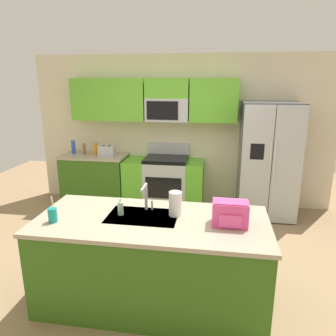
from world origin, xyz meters
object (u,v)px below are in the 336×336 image
bottle_blue (73,147)px  bottle_orange (96,149)px  range_oven (164,183)px  paper_towel_roll (175,204)px  pepper_mill (84,149)px  backpack (230,213)px  refrigerator (268,161)px  drink_cup_teal (53,215)px  soap_dispenser (121,208)px  toaster (107,151)px  sink_faucet (146,195)px

bottle_blue → bottle_orange: (0.43, -0.03, -0.01)m
range_oven → paper_towel_roll: size_ratio=5.67×
pepper_mill → paper_towel_roll: paper_towel_roll is taller
pepper_mill → backpack: (2.46, -2.49, 0.02)m
range_oven → refrigerator: (1.71, -0.07, 0.48)m
pepper_mill → backpack: backpack is taller
drink_cup_teal → soap_dispenser: size_ratio=1.50×
bottle_blue → range_oven: bearing=-1.1°
toaster → pepper_mill: bearing=173.4°
range_oven → bottle_blue: bearing=178.9°
sink_faucet → soap_dispenser: 0.28m
refrigerator → backpack: bearing=-105.5°
range_oven → backpack: bearing=-67.5°
bottle_blue → paper_towel_roll: (2.16, -2.39, 0.00)m
refrigerator → pepper_mill: (-3.13, 0.07, 0.07)m
bottle_orange → backpack: 3.36m
toaster → soap_dispenser: bearing=-67.5°
range_oven → sink_faucet: bearing=-84.7°
bottle_blue → backpack: size_ratio=0.73×
bottle_orange → sink_faucet: sink_faucet is taller
bottle_blue → paper_towel_roll: size_ratio=0.98×
sink_faucet → paper_towel_roll: size_ratio=1.17×
bottle_blue → bottle_orange: size_ratio=1.12×
toaster → drink_cup_teal: drink_cup_teal is taller
toaster → backpack: bearing=-50.2°
soap_dispenser → range_oven: bearing=89.7°
range_oven → pepper_mill: range_oven is taller
toaster → bottle_orange: bottle_orange is taller
bottle_orange → backpack: size_ratio=0.66×
refrigerator → bottle_blue: bearing=178.2°
backpack → pepper_mill: bearing=134.6°
pepper_mill → paper_towel_roll: bearing=-50.5°
sink_faucet → soap_dispenser: (-0.22, -0.14, -0.10)m
bottle_orange → backpack: bearing=-47.9°
toaster → paper_towel_roll: 2.76m
bottle_blue → drink_cup_teal: size_ratio=0.92×
range_oven → paper_towel_roll: bearing=-77.7°
refrigerator → pepper_mill: 3.13m
bottle_blue → pepper_mill: bearing=-8.8°
backpack → sink_faucet: bearing=166.1°
soap_dispenser → backpack: size_ratio=0.53×
toaster → pepper_mill: 0.43m
toaster → soap_dispenser: (0.98, -2.38, -0.02)m
drink_cup_teal → paper_towel_roll: size_ratio=1.06×
drink_cup_teal → backpack: 1.63m
paper_towel_roll → backpack: paper_towel_roll is taller
refrigerator → bottle_orange: refrigerator is taller
paper_towel_roll → backpack: 0.54m
bottle_blue → toaster: bearing=-7.4°
bottle_blue → sink_faucet: (1.86, -2.32, 0.05)m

